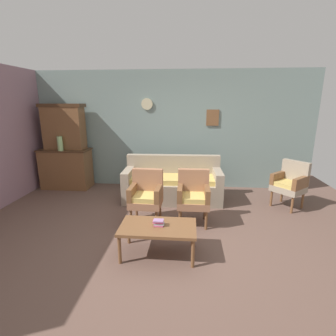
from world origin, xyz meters
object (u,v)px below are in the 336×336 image
(armchair_near_cabinet, at_px, (193,195))
(wingback_chair_by_fireplace, at_px, (290,182))
(coffee_table, at_px, (158,229))
(book_stack_on_table, at_px, (159,223))
(floral_couch, at_px, (173,184))
(side_cabinet, at_px, (67,168))
(armchair_near_couch_end, at_px, (146,194))
(vase_on_cabinet, at_px, (60,144))

(armchair_near_cabinet, distance_m, wingback_chair_by_fireplace, 2.04)
(coffee_table, xyz_separation_m, book_stack_on_table, (0.01, 0.01, 0.09))
(wingback_chair_by_fireplace, bearing_deg, book_stack_on_table, -142.07)
(floral_couch, distance_m, coffee_table, 2.01)
(side_cabinet, xyz_separation_m, coffee_table, (2.51, -2.57, -0.09))
(floral_couch, height_order, coffee_table, floral_couch)
(armchair_near_couch_end, distance_m, wingback_chair_by_fireplace, 2.79)
(floral_couch, relative_size, armchair_near_couch_end, 2.23)
(floral_couch, xyz_separation_m, armchair_near_couch_end, (-0.37, -1.07, 0.17))
(floral_couch, distance_m, wingback_chair_by_fireplace, 2.29)
(floral_couch, distance_m, armchair_near_cabinet, 1.12)
(armchair_near_cabinet, xyz_separation_m, coffee_table, (-0.47, -0.98, -0.12))
(armchair_near_couch_end, distance_m, armchair_near_cabinet, 0.79)
(side_cabinet, relative_size, armchair_near_cabinet, 1.28)
(coffee_table, bearing_deg, vase_on_cabinet, 136.47)
(side_cabinet, relative_size, armchair_near_couch_end, 1.28)
(armchair_near_cabinet, xyz_separation_m, book_stack_on_table, (-0.46, -0.98, -0.04))
(armchair_near_couch_end, relative_size, coffee_table, 0.90)
(coffee_table, bearing_deg, side_cabinet, 134.43)
(vase_on_cabinet, xyz_separation_m, wingback_chair_by_fireplace, (4.84, -0.57, -0.59))
(vase_on_cabinet, bearing_deg, armchair_near_cabinet, -25.20)
(vase_on_cabinet, xyz_separation_m, floral_couch, (2.56, -0.38, -0.77))
(wingback_chair_by_fireplace, xyz_separation_m, book_stack_on_table, (-2.33, -1.81, -0.04))
(floral_couch, relative_size, armchair_near_cabinet, 2.23)
(book_stack_on_table, bearing_deg, floral_couch, 88.68)
(armchair_near_couch_end, bearing_deg, side_cabinet, 143.42)
(side_cabinet, distance_m, coffee_table, 3.59)
(floral_couch, height_order, wingback_chair_by_fireplace, same)
(armchair_near_couch_end, height_order, wingback_chair_by_fireplace, same)
(vase_on_cabinet, height_order, armchair_near_cabinet, vase_on_cabinet)
(side_cabinet, height_order, armchair_near_couch_end, side_cabinet)
(side_cabinet, distance_m, vase_on_cabinet, 0.65)
(side_cabinet, relative_size, coffee_table, 1.16)
(armchair_near_couch_end, bearing_deg, vase_on_cabinet, 146.52)
(side_cabinet, distance_m, armchair_near_cabinet, 3.38)
(armchair_near_couch_end, relative_size, armchair_near_cabinet, 1.00)
(vase_on_cabinet, distance_m, floral_couch, 2.70)
(armchair_near_cabinet, height_order, wingback_chair_by_fireplace, same)
(vase_on_cabinet, height_order, coffee_table, vase_on_cabinet)
(side_cabinet, distance_m, floral_couch, 2.63)
(coffee_table, distance_m, book_stack_on_table, 0.09)
(side_cabinet, xyz_separation_m, armchair_near_cabinet, (2.98, -1.58, 0.03))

